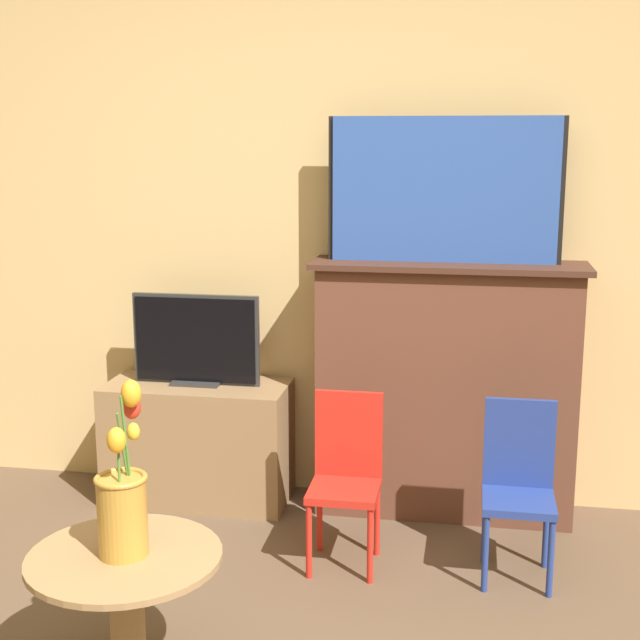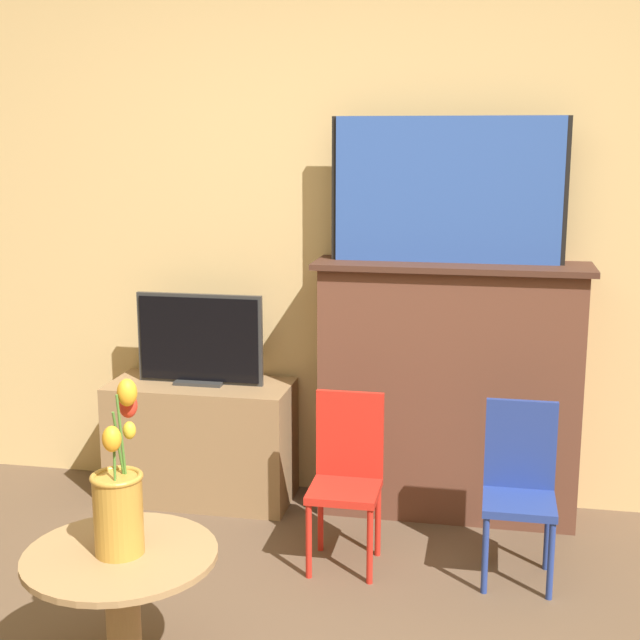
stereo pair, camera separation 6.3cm
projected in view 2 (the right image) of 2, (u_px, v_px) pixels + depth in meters
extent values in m
cube|color=tan|center=(363.00, 207.00, 4.01)|extent=(8.00, 0.06, 2.70)
cube|color=brown|center=(448.00, 390.00, 3.92)|extent=(1.12, 0.30, 1.13)
cube|color=#43271C|center=(452.00, 266.00, 3.79)|extent=(1.18, 0.34, 0.02)
cube|color=black|center=(447.00, 190.00, 3.75)|extent=(0.99, 0.02, 0.61)
cube|color=#2D51A8|center=(447.00, 190.00, 3.74)|extent=(0.95, 0.02, 0.61)
cube|color=olive|center=(202.00, 441.00, 4.13)|extent=(0.83, 0.38, 0.56)
cube|color=#2D2D2D|center=(200.00, 382.00, 4.07)|extent=(0.22, 0.12, 0.01)
cube|color=#2D2D2D|center=(200.00, 339.00, 4.04)|extent=(0.59, 0.02, 0.41)
cube|color=black|center=(199.00, 339.00, 4.03)|extent=(0.56, 0.02, 0.38)
cylinder|color=red|center=(309.00, 541.00, 3.40)|extent=(0.02, 0.02, 0.30)
cylinder|color=red|center=(370.00, 546.00, 3.35)|extent=(0.02, 0.02, 0.30)
cylinder|color=red|center=(321.00, 516.00, 3.62)|extent=(0.02, 0.02, 0.30)
cylinder|color=red|center=(378.00, 520.00, 3.58)|extent=(0.02, 0.02, 0.30)
cube|color=red|center=(344.00, 491.00, 3.45)|extent=(0.27, 0.27, 0.03)
cube|color=red|center=(350.00, 434.00, 3.53)|extent=(0.27, 0.02, 0.35)
cylinder|color=navy|center=(485.00, 555.00, 3.28)|extent=(0.02, 0.02, 0.30)
cylinder|color=navy|center=(551.00, 561.00, 3.24)|extent=(0.02, 0.02, 0.30)
cylinder|color=navy|center=(486.00, 528.00, 3.51)|extent=(0.02, 0.02, 0.30)
cylinder|color=navy|center=(547.00, 533.00, 3.46)|extent=(0.02, 0.02, 0.30)
cube|color=navy|center=(519.00, 503.00, 3.34)|extent=(0.27, 0.27, 0.03)
cube|color=navy|center=(521.00, 444.00, 3.42)|extent=(0.27, 0.02, 0.35)
cylinder|color=#99754C|center=(124.00, 625.00, 2.69)|extent=(0.10, 0.10, 0.43)
cylinder|color=#99754C|center=(120.00, 556.00, 2.65)|extent=(0.58, 0.58, 0.02)
cylinder|color=#B78433|center=(118.00, 515.00, 2.62)|extent=(0.15, 0.15, 0.24)
torus|color=#B78433|center=(116.00, 477.00, 2.60)|extent=(0.16, 0.16, 0.02)
cylinder|color=#477A2D|center=(115.00, 472.00, 2.57)|extent=(0.01, 0.03, 0.22)
ellipsoid|color=orange|center=(112.00, 439.00, 2.52)|extent=(0.05, 0.05, 0.08)
cylinder|color=#477A2D|center=(122.00, 467.00, 2.61)|extent=(0.02, 0.04, 0.21)
ellipsoid|color=gold|center=(129.00, 430.00, 2.62)|extent=(0.04, 0.04, 0.05)
cylinder|color=#477A2D|center=(120.00, 455.00, 2.61)|extent=(0.02, 0.06, 0.28)
ellipsoid|color=red|center=(128.00, 405.00, 2.63)|extent=(0.06, 0.06, 0.08)
cylinder|color=#477A2D|center=(123.00, 448.00, 2.60)|extent=(0.02, 0.03, 0.33)
ellipsoid|color=orange|center=(127.00, 393.00, 2.58)|extent=(0.06, 0.06, 0.08)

